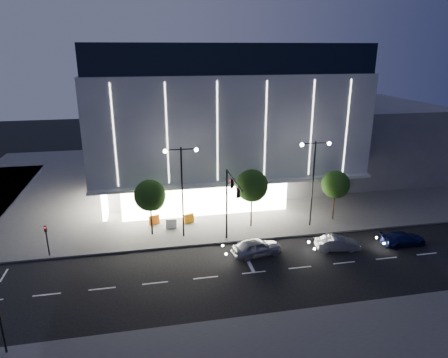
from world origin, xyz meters
TOP-DOWN VIEW (x-y plane):
  - ground at (0.00, 0.00)m, footprint 160.00×160.00m
  - sidewalk_museum at (5.00, 24.00)m, footprint 70.00×40.00m
  - museum at (2.98, 22.31)m, footprint 30.00×25.80m
  - annex_building at (26.00, 24.00)m, footprint 16.00×20.00m
  - traffic_mast at (1.00, 3.34)m, footprint 0.33×5.89m
  - street_lamp_west at (-3.00, 6.00)m, footprint 3.16×0.36m
  - street_lamp_east at (10.00, 6.00)m, footprint 3.16×0.36m
  - ped_signal_far at (-15.00, 4.50)m, footprint 0.22×0.24m
  - ped_signal_near at (-15.00, -7.50)m, footprint 0.22×0.24m
  - tree_left at (-5.97, 7.02)m, footprint 3.02×3.02m
  - tree_mid at (4.03, 7.02)m, footprint 3.25×3.25m
  - tree_right at (13.03, 7.02)m, footprint 2.91×2.91m
  - car_lead at (3.00, 1.27)m, footprint 4.69×2.40m
  - car_second at (10.45, 0.78)m, footprint 4.13×1.92m
  - car_third at (16.95, 0.54)m, footprint 4.29×1.87m
  - barrier_a at (-5.72, 9.29)m, footprint 1.12×0.59m
  - barrier_b at (-4.05, 8.05)m, footprint 1.12×0.36m
  - barrier_c at (-2.17, 8.95)m, footprint 1.12×0.61m

SIDE VIEW (x-z plane):
  - ground at x=0.00m, z-range 0.00..0.00m
  - sidewalk_museum at x=5.00m, z-range 0.00..0.15m
  - car_third at x=16.95m, z-range 0.00..1.23m
  - barrier_a at x=-5.72m, z-range 0.15..1.15m
  - barrier_b at x=-4.05m, z-range 0.15..1.15m
  - barrier_c at x=-2.17m, z-range 0.15..1.15m
  - car_second at x=10.45m, z-range 0.00..1.31m
  - car_lead at x=3.00m, z-range 0.00..1.53m
  - ped_signal_far at x=-15.00m, z-range 0.39..3.39m
  - ped_signal_near at x=-15.00m, z-range 0.39..3.39m
  - tree_right at x=13.03m, z-range 1.13..6.64m
  - tree_left at x=-5.97m, z-range 1.17..6.90m
  - tree_mid at x=4.03m, z-range 1.26..7.41m
  - annex_building at x=26.00m, z-range 0.00..10.00m
  - traffic_mast at x=1.00m, z-range 1.49..8.56m
  - street_lamp_west at x=-3.00m, z-range 1.46..10.46m
  - street_lamp_east at x=10.00m, z-range 1.46..10.46m
  - museum at x=2.98m, z-range 0.27..18.27m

